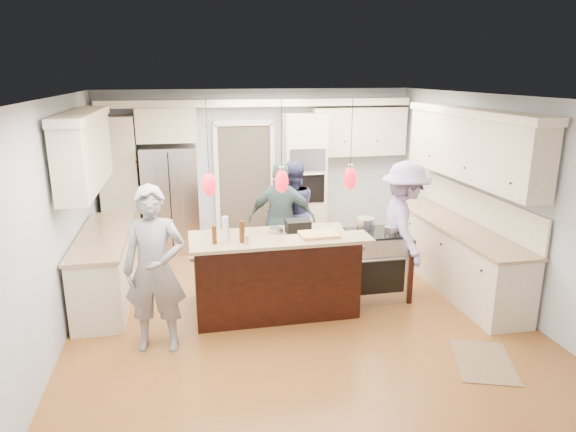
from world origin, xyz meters
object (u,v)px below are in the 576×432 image
kitchen_island (274,272)px  island_range (375,264)px  refrigerator (171,199)px  person_far_left (292,213)px  person_bar_end (155,270)px

kitchen_island → island_range: 1.41m
refrigerator → island_range: (2.71, -2.49, -0.44)m
refrigerator → island_range: 3.71m
refrigerator → person_far_left: 2.14m
person_bar_end → refrigerator: bearing=97.0°
kitchen_island → person_bar_end: size_ratio=1.13×
kitchen_island → person_far_left: person_far_left is taller
island_range → person_far_left: person_far_left is taller
refrigerator → island_range: size_ratio=1.96×
island_range → person_bar_end: bearing=-163.9°
kitchen_island → island_range: bearing=3.1°
refrigerator → person_far_left: refrigerator is taller
kitchen_island → refrigerator: bearing=116.9°
kitchen_island → person_far_left: (0.57, 1.53, 0.35)m
kitchen_island → person_far_left: size_ratio=1.26×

